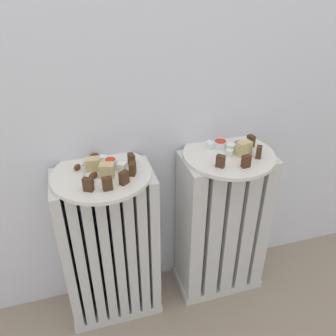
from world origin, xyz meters
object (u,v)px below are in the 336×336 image
jam_bowl_left (110,163)px  fork (85,169)px  plate_right (229,155)px  radiator_right (221,226)px  plate_left (102,174)px  jam_bowl_right (220,144)px  radiator_left (110,248)px

jam_bowl_left → fork: bearing=173.5°
plate_right → jam_bowl_left: bearing=176.7°
radiator_right → fork: (-0.44, 0.03, 0.30)m
plate_left → jam_bowl_left: 0.04m
jam_bowl_right → radiator_left: bearing=-173.2°
radiator_left → jam_bowl_left: bearing=35.0°
plate_right → fork: 0.44m
plate_right → jam_bowl_right: bearing=102.5°
plate_left → plate_right: size_ratio=1.00×
plate_left → jam_bowl_right: 0.39m
jam_bowl_left → jam_bowl_right: (0.36, 0.03, -0.00)m
radiator_right → plate_left: bearing=180.0°
radiator_left → jam_bowl_left: size_ratio=14.86×
radiator_left → jam_bowl_left: 0.31m
jam_bowl_right → fork: 0.43m
plate_left → plate_right: 0.40m
radiator_left → radiator_right: 0.40m
fork → plate_right: bearing=-3.9°
plate_left → radiator_right: bearing=0.0°
plate_right → fork: bearing=176.1°
radiator_right → plate_right: plate_right is taller
radiator_right → jam_bowl_right: (-0.01, 0.05, 0.31)m
radiator_right → plate_right: 0.29m
radiator_left → jam_bowl_right: 0.50m
plate_left → radiator_left: bearing=0.0°
plate_left → fork: size_ratio=2.89×
radiator_left → radiator_right: size_ratio=1.00×
plate_left → jam_bowl_left: jam_bowl_left is taller
radiator_right → jam_bowl_left: 0.48m
fork → plate_left: bearing=-34.8°
radiator_left → plate_left: plate_left is taller
radiator_right → plate_left: size_ratio=1.94×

